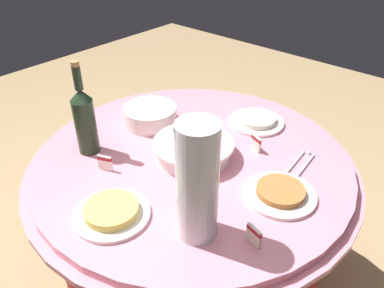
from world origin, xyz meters
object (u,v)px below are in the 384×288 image
(label_placard_mid, at_px, (105,162))
(label_placard_rear, at_px, (256,142))
(broccoli_bowl, at_px, (193,146))
(plate_stack, at_px, (150,115))
(decorative_fruit_vase, at_px, (197,188))
(food_plate_peanuts, at_px, (280,193))
(wine_bottle, at_px, (85,119))
(food_plate_rice, at_px, (256,121))
(food_plate_noodles, at_px, (112,212))
(label_placard_front, at_px, (254,235))
(serving_tongs, at_px, (301,163))

(label_placard_mid, height_order, label_placard_rear, same)
(broccoli_bowl, relative_size, plate_stack, 1.33)
(label_placard_mid, distance_m, label_placard_rear, 0.53)
(broccoli_bowl, bearing_deg, decorative_fruit_vase, 132.93)
(decorative_fruit_vase, distance_m, food_plate_peanuts, 0.32)
(broccoli_bowl, distance_m, label_placard_rear, 0.23)
(wine_bottle, distance_m, food_plate_rice, 0.66)
(food_plate_noodles, xyz_separation_m, food_plate_rice, (-0.02, -0.71, -0.00))
(wine_bottle, xyz_separation_m, food_plate_noodles, (-0.32, 0.16, -0.11))
(food_plate_noodles, bearing_deg, food_plate_peanuts, -128.90)
(food_plate_noodles, height_order, food_plate_rice, food_plate_noodles)
(decorative_fruit_vase, height_order, food_plate_rice, decorative_fruit_vase)
(decorative_fruit_vase, height_order, label_placard_front, decorative_fruit_vase)
(plate_stack, distance_m, serving_tongs, 0.61)
(decorative_fruit_vase, xyz_separation_m, food_plate_peanuts, (-0.10, -0.28, -0.14))
(food_plate_peanuts, xyz_separation_m, label_placard_front, (-0.04, 0.21, 0.02))
(label_placard_mid, bearing_deg, food_plate_rice, -109.37)
(serving_tongs, height_order, label_placard_mid, label_placard_mid)
(wine_bottle, distance_m, food_plate_noodles, 0.38)
(serving_tongs, distance_m, food_plate_peanuts, 0.19)
(broccoli_bowl, xyz_separation_m, food_plate_peanuts, (-0.34, -0.02, -0.03))
(food_plate_noodles, bearing_deg, label_placard_mid, -33.77)
(wine_bottle, bearing_deg, food_plate_noodles, 153.66)
(label_placard_front, bearing_deg, broccoli_bowl, -27.08)
(decorative_fruit_vase, relative_size, label_placard_mid, 6.18)
(label_placard_mid, bearing_deg, decorative_fruit_vase, 178.52)
(wine_bottle, height_order, label_placard_front, wine_bottle)
(plate_stack, height_order, decorative_fruit_vase, decorative_fruit_vase)
(plate_stack, height_order, label_placard_rear, plate_stack)
(broccoli_bowl, bearing_deg, label_placard_rear, -128.45)
(plate_stack, relative_size, decorative_fruit_vase, 0.62)
(broccoli_bowl, distance_m, plate_stack, 0.29)
(food_plate_rice, bearing_deg, decorative_fruit_vase, 108.61)
(serving_tongs, relative_size, label_placard_front, 3.05)
(decorative_fruit_vase, height_order, label_placard_mid, decorative_fruit_vase)
(broccoli_bowl, relative_size, decorative_fruit_vase, 0.82)
(decorative_fruit_vase, xyz_separation_m, label_placard_mid, (0.41, -0.01, -0.12))
(food_plate_rice, distance_m, label_placard_mid, 0.62)
(plate_stack, bearing_deg, food_plate_peanuts, 175.60)
(serving_tongs, relative_size, food_plate_peanuts, 0.76)
(serving_tongs, relative_size, food_plate_noodles, 0.76)
(food_plate_peanuts, bearing_deg, plate_stack, -4.40)
(food_plate_peanuts, xyz_separation_m, label_placard_mid, (0.50, 0.27, 0.02))
(plate_stack, relative_size, food_plate_noodles, 0.95)
(broccoli_bowl, bearing_deg, label_placard_front, 152.92)
(decorative_fruit_vase, bearing_deg, food_plate_noodles, 27.65)
(plate_stack, xyz_separation_m, label_placard_front, (-0.66, 0.26, -0.00))
(plate_stack, distance_m, food_plate_rice, 0.42)
(wine_bottle, bearing_deg, food_plate_rice, -121.65)
(food_plate_rice, bearing_deg, label_placard_front, 122.57)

